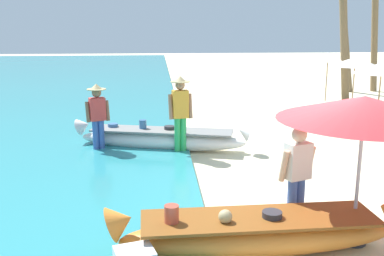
# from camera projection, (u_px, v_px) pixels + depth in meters

# --- Properties ---
(ground_plane) EXTENTS (80.00, 80.00, 0.00)m
(ground_plane) POSITION_uv_depth(u_px,v_px,m) (296.00, 213.00, 7.24)
(ground_plane) COLOR beige
(boat_orange_foreground) EXTENTS (4.06, 0.90, 0.82)m
(boat_orange_foreground) POSITION_uv_depth(u_px,v_px,m) (258.00, 233.00, 5.94)
(boat_orange_foreground) COLOR orange
(boat_orange_foreground) RESTS_ON ground
(boat_white_midground) EXTENTS (4.35, 1.65, 0.78)m
(boat_white_midground) POSITION_uv_depth(u_px,v_px,m) (162.00, 139.00, 10.81)
(boat_white_midground) COLOR white
(boat_white_midground) RESTS_ON ground
(person_vendor_hatted) EXTENTS (0.58, 0.44, 1.86)m
(person_vendor_hatted) POSITION_uv_depth(u_px,v_px,m) (180.00, 110.00, 10.22)
(person_vendor_hatted) COLOR green
(person_vendor_hatted) RESTS_ON ground
(person_tourist_customer) EXTENTS (0.58, 0.37, 1.57)m
(person_tourist_customer) POSITION_uv_depth(u_px,v_px,m) (297.00, 173.00, 6.47)
(person_tourist_customer) COLOR #3D5BA8
(person_tourist_customer) RESTS_ON ground
(person_vendor_assistant) EXTENTS (0.58, 0.44, 1.65)m
(person_vendor_assistant) POSITION_uv_depth(u_px,v_px,m) (98.00, 113.00, 10.43)
(person_vendor_assistant) COLOR #3D5BA8
(person_vendor_assistant) RESTS_ON ground
(patio_umbrella_large) EXTENTS (2.30, 2.30, 2.09)m
(patio_umbrella_large) POSITION_uv_depth(u_px,v_px,m) (364.00, 109.00, 5.84)
(patio_umbrella_large) COLOR #B7B7BC
(patio_umbrella_large) RESTS_ON ground
(parasol_row_0) EXTENTS (1.60, 1.60, 1.91)m
(parasol_row_0) POSITION_uv_depth(u_px,v_px,m) (382.00, 68.00, 12.92)
(parasol_row_0) COLOR #8E6B47
(parasol_row_0) RESTS_ON ground
(parasol_row_1) EXTENTS (1.60, 1.60, 1.91)m
(parasol_row_1) POSITION_uv_depth(u_px,v_px,m) (355.00, 62.00, 15.08)
(parasol_row_1) COLOR #8E6B47
(parasol_row_1) RESTS_ON ground
(parasol_row_2) EXTENTS (1.60, 1.60, 1.91)m
(parasol_row_2) POSITION_uv_depth(u_px,v_px,m) (328.00, 57.00, 17.32)
(parasol_row_2) COLOR #8E6B47
(parasol_row_2) RESTS_ON ground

